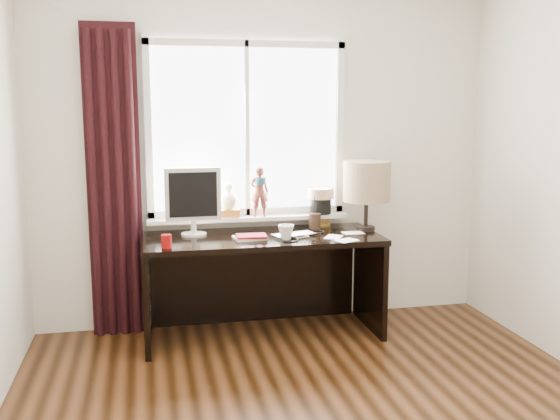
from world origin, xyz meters
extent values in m
cube|color=silver|center=(0.00, 2.00, 1.30)|extent=(3.50, 0.00, 2.60)
imported|color=silver|center=(0.12, 1.55, 0.76)|extent=(0.35, 0.28, 0.02)
imported|color=white|center=(0.04, 1.47, 0.81)|extent=(0.15, 0.15, 0.11)
cylinder|color=maroon|center=(-0.79, 1.38, 0.80)|extent=(0.07, 0.07, 0.09)
cube|color=white|center=(-0.15, 1.99, 1.50)|extent=(1.40, 0.02, 1.30)
cube|color=silver|center=(-0.15, 1.96, 0.88)|extent=(1.50, 0.05, 0.05)
cube|color=silver|center=(-0.15, 1.96, 2.12)|extent=(1.50, 0.05, 0.05)
cube|color=silver|center=(-0.88, 1.96, 1.50)|extent=(0.05, 0.05, 1.40)
cube|color=silver|center=(0.57, 1.96, 1.50)|extent=(0.05, 0.05, 1.40)
cube|color=silver|center=(-0.15, 1.96, 1.50)|extent=(0.03, 0.05, 1.30)
cube|color=silver|center=(-0.15, 1.91, 0.83)|extent=(1.52, 0.18, 0.03)
cylinder|color=#48110C|center=(-0.59, 1.90, 0.98)|extent=(0.14, 0.14, 0.26)
cube|color=gold|center=(-0.30, 1.90, 0.88)|extent=(0.15, 0.12, 0.06)
sphere|color=beige|center=(-0.30, 1.90, 0.97)|extent=(0.13, 0.13, 0.13)
sphere|color=beige|center=(-0.30, 1.90, 1.07)|extent=(0.07, 0.07, 0.07)
imported|color=brown|center=(-0.07, 1.87, 1.04)|extent=(0.15, 0.12, 0.38)
cylinder|color=#1E4C51|center=(-0.07, 1.86, 1.12)|extent=(0.10, 0.10, 0.05)
cylinder|color=black|center=(0.41, 1.89, 0.91)|extent=(0.16, 0.16, 0.12)
cylinder|color=#8C6B4C|center=(0.41, 1.89, 1.01)|extent=(0.20, 0.20, 0.08)
cube|color=black|center=(-1.13, 1.92, 1.12)|extent=(0.38, 0.05, 2.25)
cylinder|color=black|center=(-1.27, 1.89, 1.10)|extent=(0.06, 0.06, 2.20)
cylinder|color=black|center=(-1.18, 1.89, 1.10)|extent=(0.06, 0.06, 2.20)
cylinder|color=black|center=(-1.09, 1.89, 1.10)|extent=(0.06, 0.06, 2.20)
cylinder|color=black|center=(-1.00, 1.89, 1.10)|extent=(0.06, 0.06, 2.20)
cube|color=black|center=(-0.10, 1.63, 0.73)|extent=(1.70, 0.70, 0.04)
cube|color=black|center=(-0.93, 1.63, 0.35)|extent=(0.04, 0.64, 0.71)
cube|color=black|center=(0.73, 1.63, 0.35)|extent=(0.04, 0.64, 0.71)
cube|color=black|center=(-0.10, 1.97, 0.35)|extent=(1.60, 0.03, 0.71)
cylinder|color=beige|center=(-0.58, 1.76, 0.76)|extent=(0.18, 0.18, 0.01)
cylinder|color=beige|center=(-0.58, 1.76, 0.81)|extent=(0.04, 0.04, 0.10)
cube|color=beige|center=(-0.58, 1.76, 1.05)|extent=(0.40, 0.04, 0.38)
cube|color=black|center=(-0.58, 1.73, 1.05)|extent=(0.34, 0.01, 0.32)
cube|color=beige|center=(-0.21, 1.54, 0.76)|extent=(0.24, 0.18, 0.02)
cube|color=maroon|center=(-0.20, 1.53, 0.78)|extent=(0.22, 0.16, 0.01)
cylinder|color=black|center=(0.34, 1.80, 0.81)|extent=(0.09, 0.09, 0.12)
cylinder|color=black|center=(0.33, 1.81, 0.86)|extent=(0.01, 0.01, 0.22)
cylinder|color=black|center=(0.35, 1.80, 0.84)|extent=(0.01, 0.01, 0.19)
cylinder|color=black|center=(0.34, 1.82, 0.88)|extent=(0.01, 0.01, 0.25)
cylinder|color=black|center=(0.36, 1.82, 0.83)|extent=(0.01, 0.01, 0.17)
cube|color=gold|center=(0.44, 1.89, 0.81)|extent=(0.10, 0.04, 0.13)
cube|color=#996633|center=(0.44, 1.88, 0.81)|extent=(0.07, 0.02, 0.10)
cylinder|color=black|center=(0.70, 1.67, 0.77)|extent=(0.14, 0.14, 0.03)
cylinder|color=black|center=(0.70, 1.67, 0.89)|extent=(0.03, 0.03, 0.22)
cylinder|color=#CBB68E|center=(0.70, 1.67, 1.12)|extent=(0.35, 0.35, 0.30)
cube|color=white|center=(0.45, 1.35, 0.75)|extent=(0.18, 0.16, 0.00)
cube|color=white|center=(0.57, 1.59, 0.75)|extent=(0.15, 0.11, 0.00)
cube|color=white|center=(0.39, 1.48, 0.75)|extent=(0.17, 0.19, 0.00)
torus|color=black|center=(0.06, 1.43, 0.75)|extent=(0.14, 0.14, 0.01)
torus|color=black|center=(0.32, 1.67, 0.75)|extent=(0.14, 0.14, 0.01)
torus|color=black|center=(0.13, 1.77, 0.75)|extent=(0.14, 0.14, 0.01)
camera|label=1|loc=(-0.90, -2.69, 1.68)|focal=40.00mm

